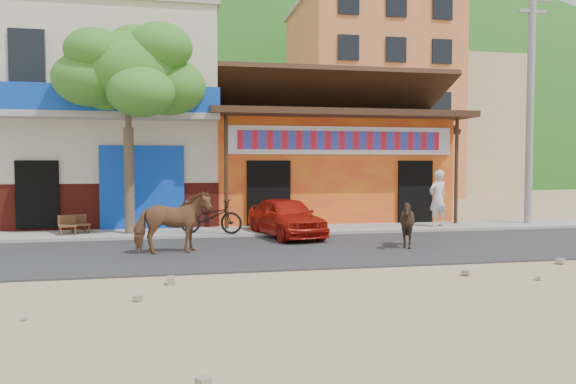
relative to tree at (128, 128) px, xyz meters
name	(u,v)px	position (x,y,z in m)	size (l,w,h in m)	color
ground	(346,269)	(4.60, -5.80, -3.12)	(120.00, 120.00, 0.00)	#9E825B
road	(315,249)	(4.60, -3.30, -3.10)	(60.00, 5.00, 0.04)	#28282B
sidewalk	(287,231)	(4.60, 0.20, -3.06)	(60.00, 2.00, 0.12)	gray
dance_club	(318,171)	(6.60, 4.20, -1.32)	(8.00, 6.00, 3.60)	orange
cafe_building	(111,124)	(-0.90, 4.20, 0.38)	(7.00, 6.00, 7.00)	beige
apartment_front	(368,103)	(13.60, 18.20, 2.88)	(9.00, 9.00, 12.00)	#CC723F
apartment_rear	(451,126)	(22.60, 24.20, 1.88)	(8.00, 8.00, 10.00)	tan
hillside	(197,93)	(4.60, 64.20, 8.88)	(100.00, 40.00, 24.00)	#194C14
tree	(128,128)	(0.00, 0.00, 0.00)	(3.00, 3.00, 6.00)	#2D721E
utility_pole	(530,102)	(12.80, 0.20, 1.00)	(0.24, 0.24, 8.00)	gray
cow_tan	(173,222)	(1.20, -3.35, -2.36)	(0.78, 1.71, 1.44)	brown
cow_dark	(407,223)	(6.85, -3.61, -2.48)	(0.96, 1.08, 1.19)	black
red_car	(286,217)	(4.32, -1.03, -2.52)	(1.33, 3.32, 1.13)	#A5140B
scooter	(211,217)	(2.25, -0.50, -2.52)	(0.64, 1.84, 0.97)	black
pedestrian	(438,198)	(9.38, -0.15, -2.11)	(0.65, 0.43, 1.78)	silver
cafe_chair_left	(80,216)	(-1.40, 0.39, -2.51)	(0.46, 0.46, 0.98)	#452217
cafe_chair_right	(67,217)	(-1.69, 0.06, -2.50)	(0.47, 0.47, 1.01)	#4F351A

